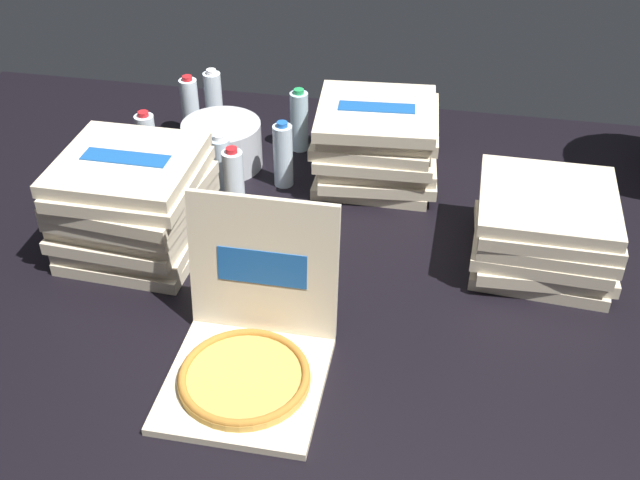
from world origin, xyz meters
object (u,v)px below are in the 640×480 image
ice_bucket (222,145)px  water_bottle_2 (214,100)px  water_bottle_5 (148,144)px  pizza_stack_center_near (133,204)px  pizza_stack_left_far (545,230)px  open_pizza_box (250,349)px  pizza_stack_right_mid (377,143)px  water_bottle_0 (190,107)px  water_bottle_1 (234,182)px  water_bottle_3 (222,168)px  water_bottle_4 (283,155)px  water_bottle_6 (299,121)px

ice_bucket → water_bottle_2: 0.28m
ice_bucket → water_bottle_5: (-0.22, -0.10, 0.03)m
pizza_stack_center_near → pizza_stack_left_far: bearing=7.3°
open_pizza_box → pizza_stack_center_near: (-0.45, 0.42, 0.08)m
pizza_stack_center_near → pizza_stack_left_far: size_ratio=1.06×
pizza_stack_right_mid → water_bottle_0: bearing=166.3°
pizza_stack_center_near → water_bottle_1: (0.23, 0.23, -0.04)m
open_pizza_box → pizza_stack_right_mid: (0.18, 0.93, 0.06)m
pizza_stack_center_near → pizza_stack_left_far: 1.15m
pizza_stack_left_far → ice_bucket: bearing=161.5°
water_bottle_1 → pizza_stack_center_near: bearing=-134.9°
water_bottle_1 → water_bottle_2: size_ratio=1.00×
water_bottle_3 → water_bottle_5: 0.30m
pizza_stack_center_near → water_bottle_1: 0.32m
open_pizza_box → water_bottle_3: bearing=111.4°
pizza_stack_center_near → water_bottle_2: size_ratio=1.87×
pizza_stack_left_far → water_bottle_1: water_bottle_1 is taller
water_bottle_4 → pizza_stack_right_mid: bearing=18.9°
open_pizza_box → ice_bucket: 0.97m
water_bottle_3 → water_bottle_5: (-0.28, 0.10, 0.00)m
pizza_stack_center_near → water_bottle_1: pizza_stack_center_near is taller
water_bottle_0 → water_bottle_1: bearing=-57.4°
pizza_stack_right_mid → water_bottle_0: 0.71m
pizza_stack_center_near → water_bottle_5: (-0.11, 0.40, -0.04)m
water_bottle_2 → water_bottle_3: bearing=-70.0°
open_pizza_box → water_bottle_3: size_ratio=1.87×
water_bottle_0 → water_bottle_4: size_ratio=1.00×
open_pizza_box → water_bottle_1: size_ratio=1.87×
water_bottle_1 → water_bottle_4: size_ratio=1.00×
water_bottle_2 → water_bottle_3: size_ratio=1.00×
water_bottle_3 → water_bottle_5: bearing=160.3°
pizza_stack_left_far → pizza_stack_right_mid: bearing=144.7°
water_bottle_3 → pizza_stack_left_far: bearing=-8.7°
pizza_stack_left_far → water_bottle_4: size_ratio=1.76×
pizza_stack_left_far → water_bottle_5: water_bottle_5 is taller
pizza_stack_right_mid → ice_bucket: 0.52m
water_bottle_4 → water_bottle_5: (-0.45, -0.02, 0.00)m
open_pizza_box → water_bottle_3: (-0.28, 0.72, 0.04)m
ice_bucket → water_bottle_5: size_ratio=1.17×
pizza_stack_left_far → water_bottle_0: water_bottle_0 is taller
water_bottle_2 → water_bottle_5: size_ratio=1.00×
water_bottle_0 → water_bottle_4: bearing=-33.7°
open_pizza_box → water_bottle_5: (-0.56, 0.82, 0.04)m
pizza_stack_right_mid → water_bottle_2: bearing=159.3°
ice_bucket → water_bottle_0: size_ratio=1.17×
ice_bucket → water_bottle_6: water_bottle_6 is taller
pizza_stack_center_near → water_bottle_0: bearing=95.3°
water_bottle_0 → water_bottle_5: bearing=-100.3°
pizza_stack_left_far → water_bottle_2: 1.28m
water_bottle_0 → water_bottle_3: size_ratio=1.00×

